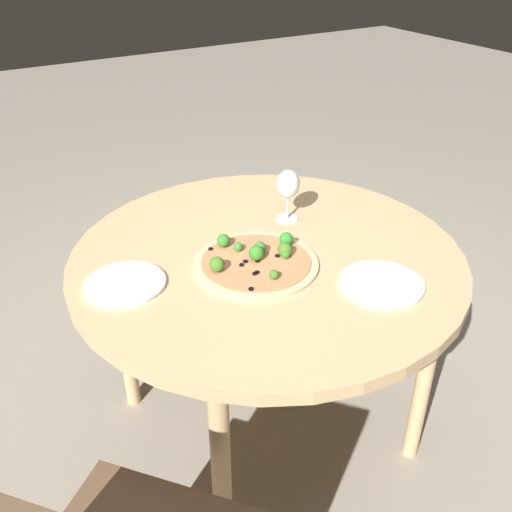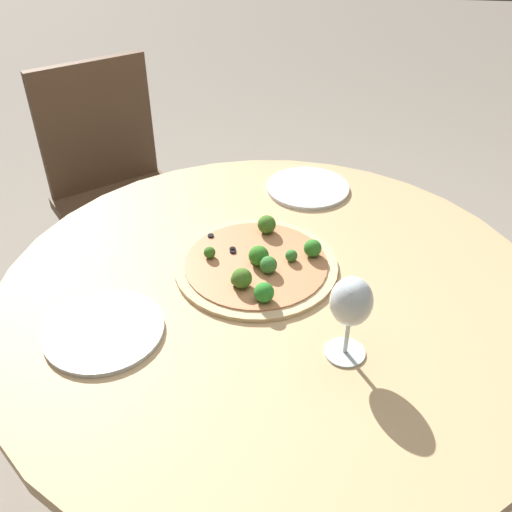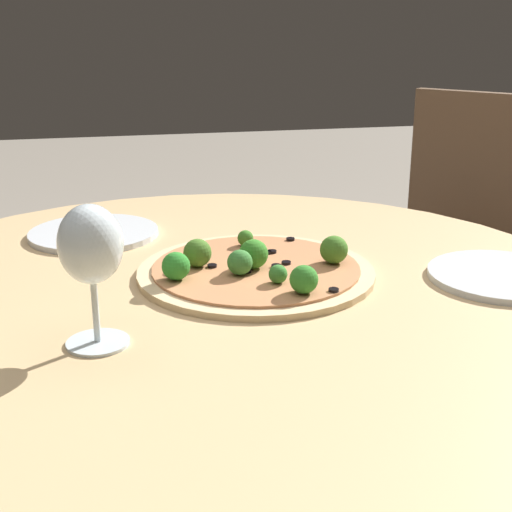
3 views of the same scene
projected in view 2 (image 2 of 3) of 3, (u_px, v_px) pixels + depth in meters
The scene contains 7 objects.
ground_plane at pixel (269, 484), 1.59m from camera, with size 12.00×12.00×0.00m, color gray.
dining_table at pixel (273, 311), 1.21m from camera, with size 1.14×1.14×0.71m.
chair at pixel (119, 192), 1.90m from camera, with size 0.56×0.56×0.90m.
pizza at pixel (258, 263), 1.21m from camera, with size 0.35×0.35×0.06m.
wine_glass at pixel (351, 304), 0.95m from camera, with size 0.07×0.07×0.17m.
plate_near at pixel (308, 188), 1.49m from camera, with size 0.22×0.22×0.01m.
plate_far at pixel (104, 331), 1.06m from camera, with size 0.22×0.22×0.01m.
Camera 2 is at (0.90, 0.07, 1.46)m, focal length 40.00 mm.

